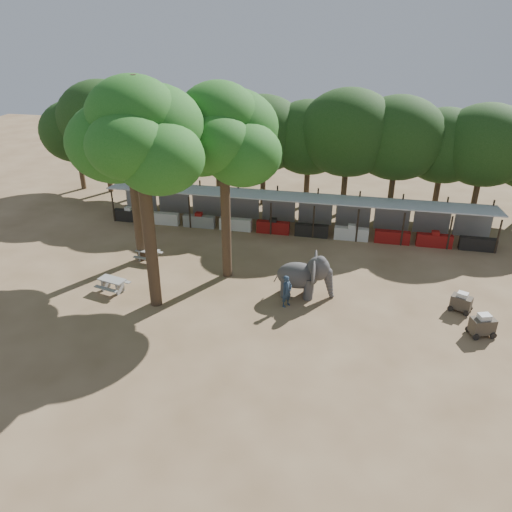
% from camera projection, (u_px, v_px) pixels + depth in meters
% --- Properties ---
extents(ground, '(100.00, 100.00, 0.00)m').
position_uv_depth(ground, '(255.00, 338.00, 24.75)').
color(ground, brown).
rests_on(ground, ground).
extents(vendor_stalls, '(28.00, 2.99, 2.80)m').
position_uv_depth(vendor_stalls, '(294.00, 215.00, 36.36)').
color(vendor_stalls, '#A8ACB1').
rests_on(vendor_stalls, ground).
extents(yard_tree_left, '(7.10, 6.90, 11.02)m').
position_uv_depth(yard_tree_left, '(128.00, 132.00, 29.10)').
color(yard_tree_left, '#332316').
rests_on(yard_tree_left, ground).
extents(yard_tree_center, '(7.10, 6.90, 12.04)m').
position_uv_depth(yard_tree_center, '(138.00, 136.00, 23.71)').
color(yard_tree_center, '#332316').
rests_on(yard_tree_center, ground).
extents(yard_tree_back, '(7.10, 6.90, 11.36)m').
position_uv_depth(yard_tree_back, '(222.00, 135.00, 26.97)').
color(yard_tree_back, '#332316').
rests_on(yard_tree_back, ground).
extents(backdrop_trees, '(46.46, 5.95, 8.33)m').
position_uv_depth(backdrop_trees, '(305.00, 139.00, 38.97)').
color(backdrop_trees, '#332316').
rests_on(backdrop_trees, ground).
extents(elephant, '(3.29, 2.54, 2.53)m').
position_uv_depth(elephant, '(305.00, 275.00, 27.89)').
color(elephant, '#3B3838').
rests_on(elephant, ground).
extents(handler, '(0.75, 0.80, 1.84)m').
position_uv_depth(handler, '(287.00, 291.00, 27.00)').
color(handler, '#26384C').
rests_on(handler, ground).
extents(picnic_table_near, '(1.86, 1.74, 0.78)m').
position_uv_depth(picnic_table_near, '(113.00, 283.00, 28.63)').
color(picnic_table_near, gray).
rests_on(picnic_table_near, ground).
extents(picnic_table_far, '(1.63, 1.50, 0.74)m').
position_uv_depth(picnic_table_far, '(148.00, 254.00, 32.14)').
color(picnic_table_far, gray).
rests_on(picnic_table_far, ground).
extents(cart_front, '(1.45, 1.19, 1.22)m').
position_uv_depth(cart_front, '(482.00, 325.00, 24.68)').
color(cart_front, '#372F26').
rests_on(cart_front, ground).
extents(cart_back, '(1.35, 1.15, 1.12)m').
position_uv_depth(cart_back, '(461.00, 302.00, 26.72)').
color(cart_back, '#372F26').
rests_on(cart_back, ground).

